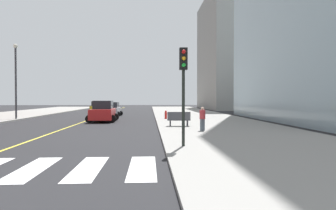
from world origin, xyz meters
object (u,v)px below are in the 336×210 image
(car_red_second, at_px, (103,112))
(pedestrian_waiting_east, at_px, (202,118))
(traffic_light_near_corner, at_px, (183,77))
(park_bench, at_px, (179,119))
(street_lamp, at_px, (16,75))
(fire_hydrant, at_px, (166,115))
(car_yellow_nearest, at_px, (98,108))
(car_silver_third, at_px, (112,110))

(car_red_second, bearing_deg, pedestrian_waiting_east, 126.13)
(traffic_light_near_corner, bearing_deg, park_bench, -94.06)
(street_lamp, bearing_deg, park_bench, -32.04)
(car_red_second, bearing_deg, fire_hydrant, -163.68)
(car_yellow_nearest, relative_size, car_red_second, 0.89)
(car_silver_third, xyz_separation_m, traffic_light_near_corner, (6.45, -28.26, 2.45))
(car_red_second, relative_size, park_bench, 2.60)
(car_red_second, distance_m, fire_hydrant, 6.69)
(car_yellow_nearest, xyz_separation_m, park_bench, (10.52, -26.99, -0.19))
(traffic_light_near_corner, distance_m, pedestrian_waiting_east, 7.69)
(park_bench, relative_size, pedestrian_waiting_east, 1.14)
(car_silver_third, height_order, street_lamp, street_lamp)
(car_silver_third, relative_size, pedestrian_waiting_east, 2.62)
(park_bench, distance_m, street_lamp, 20.04)
(traffic_light_near_corner, height_order, park_bench, traffic_light_near_corner)
(car_yellow_nearest, height_order, street_lamp, street_lamp)
(car_silver_third, xyz_separation_m, pedestrian_waiting_east, (8.48, -21.19, 0.17))
(park_bench, relative_size, street_lamp, 0.23)
(car_silver_third, height_order, fire_hydrant, car_silver_third)
(car_red_second, relative_size, car_silver_third, 1.13)
(traffic_light_near_corner, xyz_separation_m, pedestrian_waiting_east, (2.03, 7.06, -2.28))
(car_yellow_nearest, distance_m, street_lamp, 18.11)
(car_yellow_nearest, bearing_deg, traffic_light_near_corner, -75.58)
(car_silver_third, height_order, pedestrian_waiting_east, car_silver_third)
(car_yellow_nearest, distance_m, traffic_light_near_corner, 39.03)
(traffic_light_near_corner, bearing_deg, car_red_second, -71.10)
(traffic_light_near_corner, relative_size, pedestrian_waiting_east, 2.81)
(car_yellow_nearest, height_order, car_red_second, car_red_second)
(park_bench, bearing_deg, traffic_light_near_corner, 177.65)
(car_yellow_nearest, xyz_separation_m, car_silver_third, (3.31, -9.46, -0.02))
(traffic_light_near_corner, bearing_deg, fire_hydrant, -90.58)
(car_red_second, distance_m, car_silver_third, 10.20)
(car_silver_third, height_order, traffic_light_near_corner, traffic_light_near_corner)
(car_yellow_nearest, relative_size, fire_hydrant, 4.73)
(car_red_second, bearing_deg, park_bench, 132.81)
(car_yellow_nearest, relative_size, park_bench, 2.32)
(traffic_light_near_corner, xyz_separation_m, fire_hydrant, (0.20, 20.01, -2.73))
(car_yellow_nearest, bearing_deg, fire_hydrant, -60.72)
(car_red_second, relative_size, fire_hydrant, 5.30)
(car_red_second, xyz_separation_m, car_silver_third, (-0.26, 10.19, -0.12))
(park_bench, bearing_deg, pedestrian_waiting_east, -159.17)
(car_yellow_nearest, distance_m, car_silver_third, 10.02)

